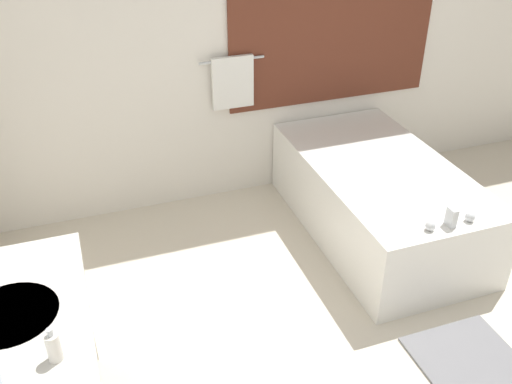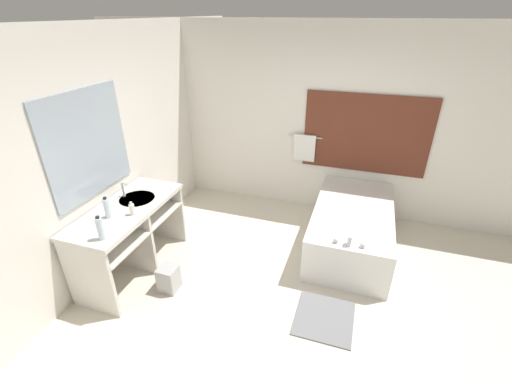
{
  "view_description": "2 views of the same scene",
  "coord_description": "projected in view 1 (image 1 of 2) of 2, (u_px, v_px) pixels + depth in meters",
  "views": [
    {
      "loc": [
        -1.49,
        -1.74,
        2.53
      ],
      "look_at": [
        -0.57,
        0.86,
        0.82
      ],
      "focal_mm": 40.0,
      "sensor_mm": 36.0,
      "label": 1
    },
    {
      "loc": [
        0.51,
        -2.62,
        2.78
      ],
      "look_at": [
        -0.63,
        0.86,
        0.83
      ],
      "focal_mm": 24.0,
      "sensor_mm": 36.0,
      "label": 2
    }
  ],
  "objects": [
    {
      "name": "wall_back_with_blinds",
      "position": [
        269.0,
        27.0,
        4.23
      ],
      "size": [
        7.4,
        0.13,
        2.7
      ],
      "color": "white",
      "rests_on": "ground_plane"
    },
    {
      "name": "soap_dispenser",
      "position": [
        53.0,
        346.0,
        2.11
      ],
      "size": [
        0.06,
        0.06,
        0.15
      ],
      "color": "white",
      "rests_on": "vanity_counter"
    },
    {
      "name": "bath_mat",
      "position": [
        471.0,
        364.0,
        3.22
      ],
      "size": [
        0.58,
        0.61,
        0.02
      ],
      "color": "slate",
      "rests_on": "ground_plane"
    },
    {
      "name": "ground_plane",
      "position": [
        405.0,
        377.0,
        3.15
      ],
      "size": [
        16.0,
        16.0,
        0.0
      ],
      "primitive_type": "plane",
      "color": "beige",
      "rests_on": "ground"
    },
    {
      "name": "bathtub",
      "position": [
        378.0,
        195.0,
        4.18
      ],
      "size": [
        0.97,
        1.79,
        0.69
      ],
      "color": "white",
      "rests_on": "ground_plane"
    }
  ]
}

